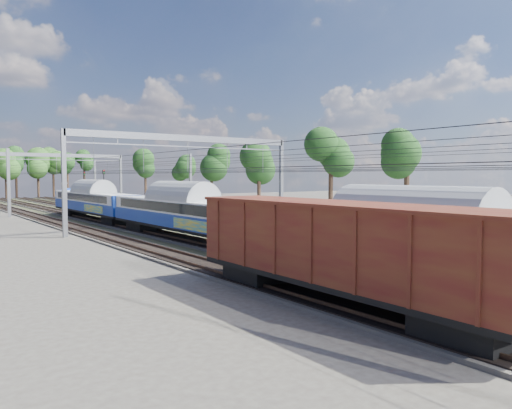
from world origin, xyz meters
TOP-DOWN VIEW (x-y plane):
  - ground at (0.00, 0.00)m, footprint 220.00×220.00m
  - track_bed at (-0.00, 45.00)m, footprint 21.00×130.00m
  - platform at (12.00, 20.00)m, footprint 3.00×70.00m
  - catenary at (0.33, 52.69)m, footprint 25.65×130.00m
  - tree_belt at (6.42, 95.14)m, footprint 40.37×101.71m
  - emu_train at (-4.50, 22.20)m, footprint 3.10×65.58m
  - freight_boxcar at (-9.00, 0.87)m, footprint 3.15×15.23m
  - worker at (3.06, 77.11)m, footprint 0.67×0.80m
  - signal_near at (5.40, 69.62)m, footprint 0.40×0.37m
  - signal_far at (10.17, 95.95)m, footprint 0.40×0.36m

SIDE VIEW (x-z plane):
  - ground at x=0.00m, z-range 0.00..0.00m
  - track_bed at x=0.00m, z-range -0.07..0.27m
  - platform at x=12.00m, z-range 0.00..0.30m
  - worker at x=3.06m, z-range 0.00..1.87m
  - freight_boxcar at x=-9.00m, z-range 0.43..4.36m
  - emu_train at x=-4.50m, z-range 0.40..4.94m
  - signal_far at x=10.17m, z-range 0.79..6.78m
  - signal_near at x=5.40m, z-range 0.81..6.95m
  - catenary at x=0.33m, z-range 1.90..10.90m
  - tree_belt at x=6.42m, z-range 2.50..14.32m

